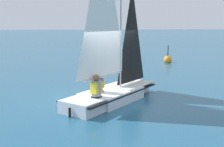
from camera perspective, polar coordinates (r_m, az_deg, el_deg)
ground_plane at (r=10.14m, az=0.00°, el=-5.63°), size 260.00×260.00×0.00m
sailboat_main at (r=9.93m, az=-0.04°, el=-0.52°), size 3.89×3.85×6.02m
sailor_helm at (r=9.72m, az=-2.77°, el=-2.57°), size 0.42×0.42×1.16m
sailor_crew at (r=9.02m, az=-3.18°, el=-3.57°), size 0.42×0.42×1.16m
buoy_marker at (r=20.53m, az=11.25°, el=2.76°), size 0.58×0.58×1.32m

